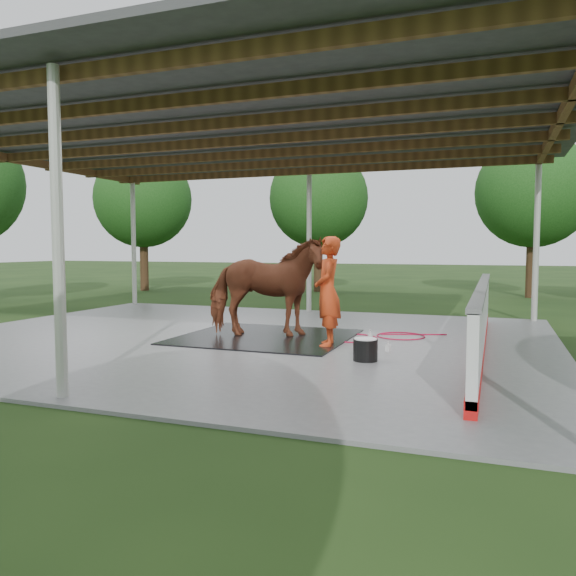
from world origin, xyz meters
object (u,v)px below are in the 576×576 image
(dasher_board, at_px, (481,320))
(horse, at_px, (265,287))
(wash_bucket, at_px, (365,349))
(handler, at_px, (328,292))

(dasher_board, height_order, horse, horse)
(horse, bearing_deg, wash_bucket, -138.84)
(wash_bucket, bearing_deg, horse, 146.52)
(dasher_board, relative_size, horse, 3.48)
(horse, height_order, wash_bucket, horse)
(dasher_board, bearing_deg, wash_bucket, -140.60)
(wash_bucket, bearing_deg, dasher_board, 39.40)
(handler, height_order, wash_bucket, handler)
(dasher_board, xyz_separation_m, horse, (-4.02, 0.17, 0.45))
(handler, distance_m, wash_bucket, 1.60)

